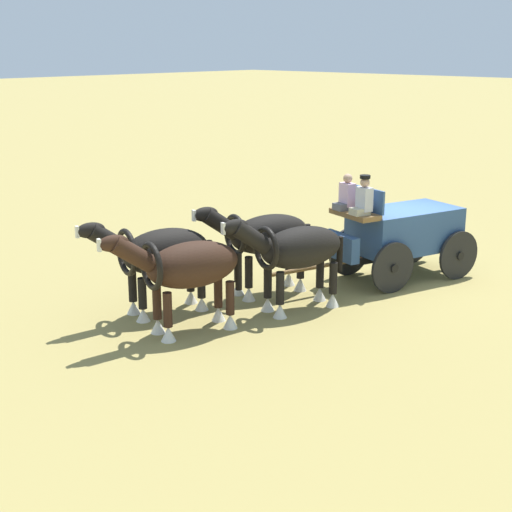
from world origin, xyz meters
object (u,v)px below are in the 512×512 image
(draft_horse_rear_near, at_px, (296,251))
(draft_horse_lead_near, at_px, (187,268))
(draft_horse_rear_off, at_px, (264,237))
(draft_horse_lead_off, at_px, (160,254))
(show_wagon, at_px, (399,231))

(draft_horse_rear_near, distance_m, draft_horse_lead_near, 2.60)
(draft_horse_rear_off, bearing_deg, draft_horse_lead_near, 10.76)
(draft_horse_rear_off, bearing_deg, draft_horse_lead_off, -15.85)
(draft_horse_rear_off, bearing_deg, draft_horse_rear_near, 74.17)
(show_wagon, relative_size, draft_horse_rear_off, 1.88)
(show_wagon, xyz_separation_m, draft_horse_rear_near, (3.54, -0.33, 0.15))
(show_wagon, bearing_deg, draft_horse_lead_off, -21.95)
(draft_horse_rear_near, relative_size, draft_horse_rear_off, 0.99)
(draft_horse_lead_off, bearing_deg, draft_horse_rear_near, 137.49)
(show_wagon, distance_m, draft_horse_lead_near, 6.13)
(show_wagon, distance_m, draft_horse_rear_near, 3.56)
(draft_horse_rear_near, relative_size, draft_horse_lead_off, 1.00)
(draft_horse_rear_off, height_order, draft_horse_lead_near, draft_horse_rear_off)
(draft_horse_rear_off, xyz_separation_m, draft_horse_lead_off, (2.49, -0.71, -0.03))
(draft_horse_rear_off, distance_m, draft_horse_lead_off, 2.59)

